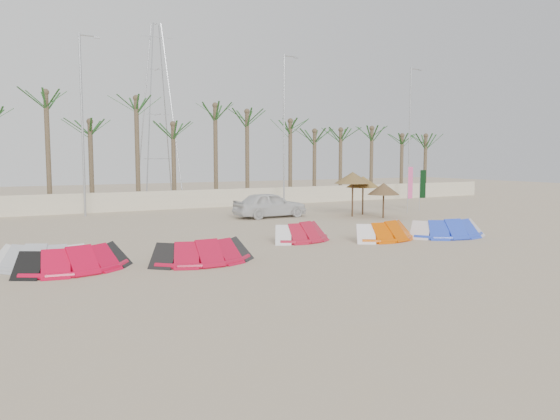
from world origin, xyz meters
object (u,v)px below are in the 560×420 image
kite_red_mid (200,250)px  parasol_mid (384,189)px  kite_blue (443,227)px  parasol_right (363,182)px  car (270,205)px  kite_orange (382,230)px  kite_red_right (300,231)px  parasol_left (353,178)px  kite_grey (38,255)px  kite_red_left (74,257)px

kite_red_mid → parasol_mid: (14.47, 7.78, 1.33)m
kite_red_mid → kite_blue: same height
parasol_right → car: 6.17m
parasol_mid → parasol_right: parasol_right is taller
kite_orange → parasol_right: bearing=57.3°
kite_red_right → parasol_left: bearing=40.9°
kite_blue → kite_grey: bearing=176.1°
kite_red_mid → kite_blue: bearing=2.2°
kite_red_left → parasol_mid: (18.51, 7.09, 1.33)m
kite_orange → kite_blue: bearing=-13.5°
kite_orange → car: bearing=91.5°
kite_red_right → parasol_mid: size_ratio=1.55×
kite_red_mid → car: 14.26m
kite_red_mid → kite_blue: size_ratio=0.92×
kite_red_right → kite_orange: 3.67m
kite_grey → parasol_right: 21.29m
kite_orange → kite_grey: bearing=178.2°
kite_blue → car: (-3.27, 10.87, 0.35)m
kite_red_right → kite_blue: size_ratio=0.84×
parasol_mid → kite_grey: bearing=-162.4°
car → kite_grey: bearing=123.9°
kite_red_right → parasol_mid: bearing=30.3°
car → kite_red_left: bearing=128.4°
kite_grey → kite_red_left: 1.33m
kite_grey → parasol_right: (19.54, 8.27, 1.66)m
parasol_right → kite_blue: bearing=-105.3°
kite_orange → parasol_right: parasol_right is taller
kite_grey → kite_orange: bearing=-1.8°
kite_grey → parasol_mid: 20.49m
parasol_mid → car: size_ratio=0.47×
kite_grey → parasol_mid: parasol_mid is taller
kite_red_mid → parasol_left: (13.27, 9.26, 1.96)m
kite_orange → parasol_right: 10.47m
kite_blue → parasol_left: parasol_left is taller
kite_orange → parasol_right: size_ratio=1.50×
parasol_right → kite_red_right: bearing=-140.9°
kite_red_right → parasol_mid: parasol_mid is taller
kite_blue → parasol_left: 9.12m
kite_red_left → parasol_mid: bearing=20.9°
parasol_right → kite_orange: bearing=-122.7°
kite_red_right → kite_orange: bearing=-22.3°
kite_red_left → kite_blue: same height
kite_orange → car: (-0.27, 10.15, 0.35)m
car → kite_red_right: bearing=158.9°
kite_red_right → kite_orange: size_ratio=0.90×
kite_grey → car: car is taller
parasol_mid → car: bearing=148.6°
kite_grey → car: (13.69, 9.73, 0.35)m
parasol_left → parasol_right: bearing=26.0°
kite_orange → parasol_mid: 8.72m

